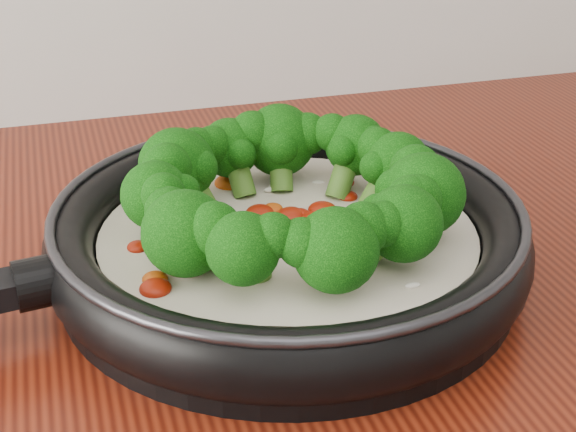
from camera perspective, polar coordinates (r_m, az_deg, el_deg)
name	(u,v)px	position (r m, az deg, el deg)	size (l,w,h in m)	color
skillet	(285,228)	(0.63, -0.22, -0.81)	(0.59, 0.41, 0.11)	black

